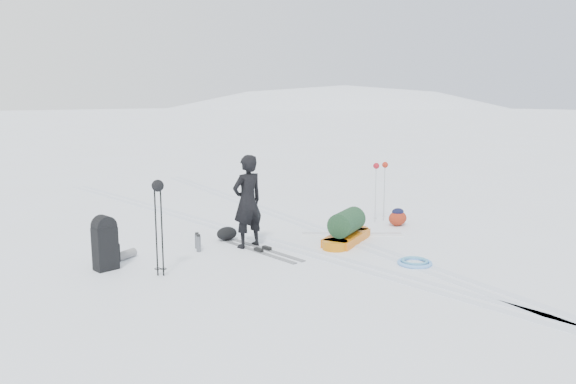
# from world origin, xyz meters

# --- Properties ---
(ground) EXTENTS (200.00, 200.00, 0.00)m
(ground) POSITION_xyz_m (0.00, 0.00, 0.00)
(ground) COLOR white
(ground) RESTS_ON ground
(ski_tracks) EXTENTS (3.38, 17.97, 0.01)m
(ski_tracks) POSITION_xyz_m (0.61, 0.88, 0.00)
(ski_tracks) COLOR silver
(ski_tracks) RESTS_ON ground
(skier) EXTENTS (0.59, 0.40, 1.60)m
(skier) POSITION_xyz_m (-0.58, 0.58, 0.80)
(skier) COLOR black
(skier) RESTS_ON ground
(pulk_sled) EXTENTS (1.56, 1.01, 0.58)m
(pulk_sled) POSITION_xyz_m (0.98, -0.25, 0.22)
(pulk_sled) COLOR #D0640C
(pulk_sled) RESTS_ON ground
(expedition_rucksack) EXTENTS (0.83, 0.62, 0.83)m
(expedition_rucksack) POSITION_xyz_m (-2.92, 0.91, 0.38)
(expedition_rucksack) COLOR black
(expedition_rucksack) RESTS_ON ground
(ski_poles_black) EXTENTS (0.18, 0.18, 1.41)m
(ski_poles_black) POSITION_xyz_m (-2.46, 0.09, 1.15)
(ski_poles_black) COLOR black
(ski_poles_black) RESTS_ON ground
(ski_poles_silver) EXTENTS (0.40, 0.13, 1.24)m
(ski_poles_silver) POSITION_xyz_m (2.69, 0.51, 1.04)
(ski_poles_silver) COLOR silver
(ski_poles_silver) RESTS_ON ground
(touring_skis_grey) EXTENTS (0.36, 1.82, 0.07)m
(touring_skis_grey) POSITION_xyz_m (-0.54, 0.21, 0.01)
(touring_skis_grey) COLOR gray
(touring_skis_grey) RESTS_ON ground
(touring_skis_white) EXTENTS (1.62, 1.42, 0.07)m
(touring_skis_white) POSITION_xyz_m (1.44, 0.05, 0.02)
(touring_skis_white) COLOR white
(touring_skis_white) RESTS_ON ground
(rope_coil) EXTENTS (0.71, 0.71, 0.06)m
(rope_coil) POSITION_xyz_m (0.87, -1.87, 0.03)
(rope_coil) COLOR #62A2EF
(rope_coil) RESTS_ON ground
(small_daypack) EXTENTS (0.46, 0.37, 0.35)m
(small_daypack) POSITION_xyz_m (2.70, 0.02, 0.17)
(small_daypack) COLOR maroon
(small_daypack) RESTS_ON ground
(thermos_pair) EXTENTS (0.19, 0.30, 0.30)m
(thermos_pair) POSITION_xyz_m (-1.35, 0.96, 0.14)
(thermos_pair) COLOR #5C5E64
(thermos_pair) RESTS_ON ground
(stuff_sack) EXTENTS (0.46, 0.40, 0.24)m
(stuff_sack) POSITION_xyz_m (-0.60, 1.21, 0.12)
(stuff_sack) COLOR black
(stuff_sack) RESTS_ON ground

